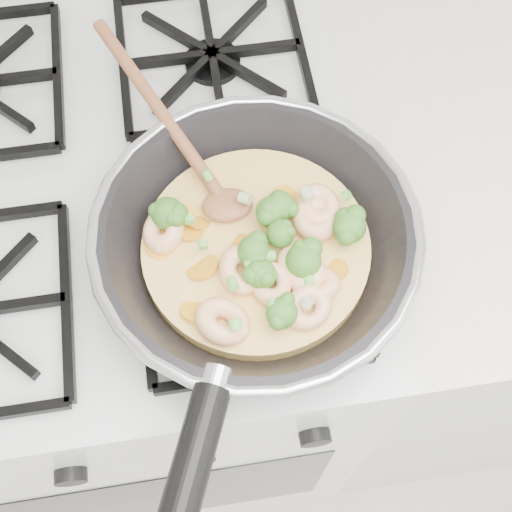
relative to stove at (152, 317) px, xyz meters
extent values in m
cube|color=white|center=(0.00, 0.00, -0.01)|extent=(0.60, 0.60, 0.90)
cube|color=black|center=(0.00, -0.30, -0.01)|extent=(0.48, 0.00, 0.40)
cube|color=black|center=(0.00, 0.00, 0.45)|extent=(0.56, 0.56, 0.02)
torus|color=silver|center=(0.16, -0.14, 0.52)|extent=(0.33, 0.33, 0.01)
cylinder|color=black|center=(0.07, -0.36, 0.52)|extent=(0.10, 0.17, 0.03)
cylinder|color=#FED16E|center=(0.16, -0.14, 0.49)|extent=(0.23, 0.23, 0.02)
ellipsoid|color=#965736|center=(0.14, -0.09, 0.51)|extent=(0.06, 0.06, 0.02)
cylinder|color=#965736|center=(0.08, 0.02, 0.53)|extent=(0.12, 0.21, 0.06)
torus|color=#FFC996|center=(0.17, -0.19, 0.51)|extent=(0.05, 0.05, 0.02)
torus|color=#FFC996|center=(0.22, -0.12, 0.51)|extent=(0.06, 0.06, 0.02)
torus|color=#FFC996|center=(0.21, -0.19, 0.51)|extent=(0.06, 0.06, 0.03)
torus|color=#FFC996|center=(0.14, -0.17, 0.51)|extent=(0.06, 0.05, 0.03)
torus|color=#FFC996|center=(0.20, -0.17, 0.51)|extent=(0.07, 0.07, 0.02)
torus|color=#FFC996|center=(0.23, -0.11, 0.51)|extent=(0.07, 0.07, 0.03)
torus|color=#FFC996|center=(0.20, -0.22, 0.51)|extent=(0.07, 0.07, 0.03)
torus|color=#FFC996|center=(0.07, -0.11, 0.51)|extent=(0.07, 0.07, 0.03)
torus|color=#FFC996|center=(0.12, -0.22, 0.51)|extent=(0.08, 0.08, 0.03)
torus|color=#FFC996|center=(0.20, -0.18, 0.51)|extent=(0.07, 0.07, 0.03)
ellipsoid|color=#48862B|center=(0.25, -0.14, 0.52)|extent=(0.04, 0.04, 0.03)
ellipsoid|color=#48862B|center=(0.18, -0.11, 0.52)|extent=(0.04, 0.04, 0.03)
ellipsoid|color=#48862B|center=(0.17, -0.22, 0.52)|extent=(0.04, 0.04, 0.03)
ellipsoid|color=#48862B|center=(0.16, -0.18, 0.52)|extent=(0.04, 0.04, 0.03)
ellipsoid|color=#48862B|center=(0.08, -0.10, 0.52)|extent=(0.04, 0.04, 0.03)
ellipsoid|color=#48862B|center=(0.20, -0.17, 0.52)|extent=(0.05, 0.05, 0.04)
ellipsoid|color=#48862B|center=(0.18, -0.14, 0.52)|extent=(0.04, 0.04, 0.03)
ellipsoid|color=#48862B|center=(0.19, -0.11, 0.52)|extent=(0.04, 0.04, 0.03)
ellipsoid|color=#48862B|center=(0.15, -0.15, 0.52)|extent=(0.04, 0.04, 0.03)
cylinder|color=#F5A21F|center=(0.20, -0.09, 0.50)|extent=(0.04, 0.04, 0.01)
cylinder|color=#F5A21F|center=(0.23, -0.18, 0.50)|extent=(0.04, 0.04, 0.01)
cylinder|color=#F5A21F|center=(0.14, -0.14, 0.50)|extent=(0.04, 0.04, 0.01)
cylinder|color=#F5A21F|center=(0.10, -0.10, 0.50)|extent=(0.04, 0.04, 0.01)
cylinder|color=#F5A21F|center=(0.21, -0.19, 0.50)|extent=(0.05, 0.05, 0.02)
cylinder|color=#F5A21F|center=(0.09, -0.20, 0.50)|extent=(0.05, 0.05, 0.01)
cylinder|color=#F5A21F|center=(0.10, -0.15, 0.50)|extent=(0.04, 0.04, 0.01)
cylinder|color=#F5A21F|center=(0.07, -0.12, 0.50)|extent=(0.05, 0.05, 0.01)
cylinder|color=#F5A21F|center=(0.10, -0.11, 0.50)|extent=(0.04, 0.04, 0.00)
cylinder|color=#F5A21F|center=(0.25, -0.13, 0.50)|extent=(0.04, 0.04, 0.01)
cylinder|color=#F5A21F|center=(0.11, -0.10, 0.50)|extent=(0.03, 0.03, 0.01)
cylinder|color=#6AC54E|center=(0.16, -0.21, 0.52)|extent=(0.01, 0.01, 0.01)
cylinder|color=#B2CB8F|center=(0.20, -0.22, 0.52)|extent=(0.01, 0.01, 0.01)
cylinder|color=#B2CB8F|center=(0.24, -0.15, 0.51)|extent=(0.01, 0.01, 0.01)
cylinder|color=#6AC54E|center=(0.13, -0.23, 0.52)|extent=(0.01, 0.01, 0.01)
cylinder|color=#6AC54E|center=(0.13, -0.18, 0.52)|extent=(0.01, 0.01, 0.01)
cylinder|color=#6AC54E|center=(0.10, -0.11, 0.52)|extent=(0.01, 0.01, 0.01)
cylinder|color=#6AC54E|center=(0.26, -0.11, 0.52)|extent=(0.01, 0.01, 0.01)
cylinder|color=#6AC54E|center=(0.07, -0.09, 0.52)|extent=(0.01, 0.01, 0.01)
cylinder|color=#6AC54E|center=(0.20, -0.19, 0.51)|extent=(0.01, 0.01, 0.01)
cylinder|color=#B2CB8F|center=(0.22, -0.10, 0.52)|extent=(0.01, 0.01, 0.01)
cylinder|color=#B2CB8F|center=(0.21, -0.16, 0.52)|extent=(0.01, 0.01, 0.01)
cylinder|color=#6AC54E|center=(0.12, -0.06, 0.52)|extent=(0.01, 0.01, 0.01)
cylinder|color=#B2CB8F|center=(0.16, -0.10, 0.52)|extent=(0.01, 0.01, 0.01)
cylinder|color=#6AC54E|center=(0.15, -0.17, 0.52)|extent=(0.01, 0.01, 0.01)
cylinder|color=#6AC54E|center=(0.11, -0.14, 0.52)|extent=(0.01, 0.01, 0.01)
cylinder|color=#6AC54E|center=(0.17, -0.16, 0.52)|extent=(0.01, 0.01, 0.01)
camera|label=1|loc=(0.11, -0.45, 1.12)|focal=48.40mm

